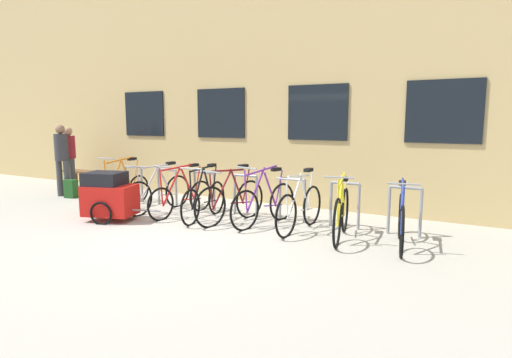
{
  "coord_description": "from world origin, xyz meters",
  "views": [
    {
      "loc": [
        4.41,
        -5.14,
        1.88
      ],
      "look_at": [
        0.64,
        1.6,
        0.79
      ],
      "focal_mm": 29.67,
      "sensor_mm": 36.0,
      "label": 1
    }
  ],
  "objects_px": {
    "wooden_bench": "(89,176)",
    "backpack": "(71,189)",
    "bicycle_yellow": "(341,214)",
    "bike_trailer": "(109,196)",
    "bicycle_purple": "(264,203)",
    "bicycle_black": "(204,199)",
    "bicycle_silver": "(159,193)",
    "bicycle_red": "(182,197)",
    "person_browsing": "(69,155)",
    "bicycle_white": "(300,208)",
    "person_by_bench": "(62,155)",
    "bicycle_maroon": "(231,201)",
    "bicycle_blue": "(401,220)",
    "bicycle_orange": "(123,189)"
  },
  "relations": [
    {
      "from": "wooden_bench",
      "to": "backpack",
      "type": "distance_m",
      "value": 1.28
    },
    {
      "from": "bicycle_yellow",
      "to": "bike_trailer",
      "type": "relative_size",
      "value": 1.15
    },
    {
      "from": "bicycle_purple",
      "to": "bicycle_black",
      "type": "relative_size",
      "value": 1.01
    },
    {
      "from": "bicycle_silver",
      "to": "bicycle_red",
      "type": "distance_m",
      "value": 0.65
    },
    {
      "from": "wooden_bench",
      "to": "person_browsing",
      "type": "height_order",
      "value": "person_browsing"
    },
    {
      "from": "bicycle_white",
      "to": "person_browsing",
      "type": "height_order",
      "value": "person_browsing"
    },
    {
      "from": "bicycle_red",
      "to": "bike_trailer",
      "type": "relative_size",
      "value": 1.16
    },
    {
      "from": "person_by_bench",
      "to": "bicycle_black",
      "type": "bearing_deg",
      "value": -3.18
    },
    {
      "from": "bicycle_maroon",
      "to": "backpack",
      "type": "xyz_separation_m",
      "value": [
        -4.68,
        0.16,
        -0.18
      ]
    },
    {
      "from": "bicycle_silver",
      "to": "bicycle_maroon",
      "type": "bearing_deg",
      "value": -2.18
    },
    {
      "from": "person_browsing",
      "to": "bicycle_maroon",
      "type": "bearing_deg",
      "value": -6.33
    },
    {
      "from": "bicycle_silver",
      "to": "bicycle_blue",
      "type": "bearing_deg",
      "value": -1.18
    },
    {
      "from": "bicycle_black",
      "to": "backpack",
      "type": "bearing_deg",
      "value": 177.22
    },
    {
      "from": "bicycle_blue",
      "to": "bicycle_silver",
      "type": "bearing_deg",
      "value": 178.82
    },
    {
      "from": "bicycle_red",
      "to": "bicycle_white",
      "type": "relative_size",
      "value": 1.0
    },
    {
      "from": "bicycle_purple",
      "to": "bicycle_maroon",
      "type": "height_order",
      "value": "bicycle_purple"
    },
    {
      "from": "person_by_bench",
      "to": "person_browsing",
      "type": "relative_size",
      "value": 1.04
    },
    {
      "from": "backpack",
      "to": "person_by_bench",
      "type": "bearing_deg",
      "value": 162.42
    },
    {
      "from": "bicycle_orange",
      "to": "bicycle_blue",
      "type": "xyz_separation_m",
      "value": [
        5.85,
        -0.1,
        0.02
      ]
    },
    {
      "from": "bicycle_orange",
      "to": "backpack",
      "type": "distance_m",
      "value": 1.86
    },
    {
      "from": "backpack",
      "to": "bicycle_maroon",
      "type": "bearing_deg",
      "value": -11.33
    },
    {
      "from": "bicycle_yellow",
      "to": "wooden_bench",
      "type": "bearing_deg",
      "value": 170.04
    },
    {
      "from": "bicycle_orange",
      "to": "bicycle_maroon",
      "type": "xyz_separation_m",
      "value": [
        2.83,
        -0.07,
        0.03
      ]
    },
    {
      "from": "bicycle_red",
      "to": "bicycle_maroon",
      "type": "distance_m",
      "value": 1.16
    },
    {
      "from": "bicycle_yellow",
      "to": "bike_trailer",
      "type": "xyz_separation_m",
      "value": [
        -4.16,
        -0.95,
        0.07
      ]
    },
    {
      "from": "bicycle_red",
      "to": "backpack",
      "type": "bearing_deg",
      "value": 177.44
    },
    {
      "from": "bicycle_orange",
      "to": "bike_trailer",
      "type": "relative_size",
      "value": 1.1
    },
    {
      "from": "bicycle_maroon",
      "to": "wooden_bench",
      "type": "bearing_deg",
      "value": 166.83
    },
    {
      "from": "bicycle_orange",
      "to": "wooden_bench",
      "type": "height_order",
      "value": "bicycle_orange"
    },
    {
      "from": "bicycle_white",
      "to": "backpack",
      "type": "height_order",
      "value": "bicycle_white"
    },
    {
      "from": "bicycle_purple",
      "to": "wooden_bench",
      "type": "distance_m",
      "value": 6.08
    },
    {
      "from": "bicycle_purple",
      "to": "bike_trailer",
      "type": "height_order",
      "value": "bicycle_purple"
    },
    {
      "from": "bicycle_maroon",
      "to": "bike_trailer",
      "type": "relative_size",
      "value": 1.17
    },
    {
      "from": "bike_trailer",
      "to": "person_by_bench",
      "type": "distance_m",
      "value": 3.25
    },
    {
      "from": "bicycle_maroon",
      "to": "backpack",
      "type": "distance_m",
      "value": 4.69
    },
    {
      "from": "bike_trailer",
      "to": "person_browsing",
      "type": "distance_m",
      "value": 3.59
    },
    {
      "from": "bicycle_silver",
      "to": "bicycle_yellow",
      "type": "bearing_deg",
      "value": -1.86
    },
    {
      "from": "bicycle_maroon",
      "to": "bicycle_yellow",
      "type": "bearing_deg",
      "value": -1.6
    },
    {
      "from": "bicycle_purple",
      "to": "bicycle_silver",
      "type": "bearing_deg",
      "value": -178.69
    },
    {
      "from": "bicycle_red",
      "to": "person_browsing",
      "type": "distance_m",
      "value": 4.16
    },
    {
      "from": "bicycle_silver",
      "to": "bicycle_white",
      "type": "distance_m",
      "value": 3.14
    },
    {
      "from": "bicycle_yellow",
      "to": "backpack",
      "type": "height_order",
      "value": "bicycle_yellow"
    },
    {
      "from": "bicycle_purple",
      "to": "bicycle_maroon",
      "type": "distance_m",
      "value": 0.64
    },
    {
      "from": "bicycle_silver",
      "to": "bicycle_maroon",
      "type": "height_order",
      "value": "bicycle_maroon"
    },
    {
      "from": "person_by_bench",
      "to": "bicycle_silver",
      "type": "bearing_deg",
      "value": -2.49
    },
    {
      "from": "bicycle_blue",
      "to": "bike_trailer",
      "type": "height_order",
      "value": "bicycle_blue"
    },
    {
      "from": "bicycle_red",
      "to": "bike_trailer",
      "type": "bearing_deg",
      "value": -131.57
    },
    {
      "from": "bicycle_blue",
      "to": "bicycle_white",
      "type": "xyz_separation_m",
      "value": [
        -1.68,
        0.11,
        -0.0
      ]
    },
    {
      "from": "bicycle_black",
      "to": "wooden_bench",
      "type": "relative_size",
      "value": 0.9
    },
    {
      "from": "bicycle_maroon",
      "to": "wooden_bench",
      "type": "xyz_separation_m",
      "value": [
        -5.34,
        1.25,
        -0.03
      ]
    }
  ]
}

